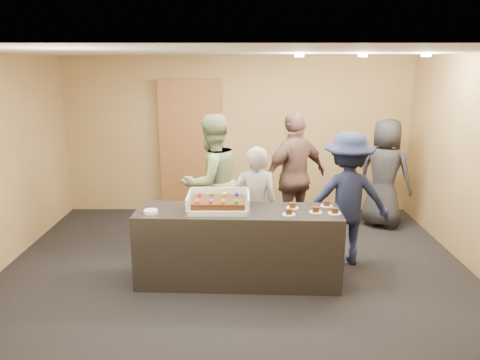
{
  "coord_description": "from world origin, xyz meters",
  "views": [
    {
      "loc": [
        0.07,
        -5.6,
        2.57
      ],
      "look_at": [
        0.05,
        0.0,
        1.17
      ],
      "focal_mm": 35.0,
      "sensor_mm": 36.0,
      "label": 1
    }
  ],
  "objects_px": {
    "storage_cabinet": "(191,147)",
    "person_brown_extra": "(295,177)",
    "plate_stack": "(151,212)",
    "person_dark_suit": "(385,173)",
    "serving_counter": "(238,246)",
    "sheet_cake": "(218,202)",
    "cake_box": "(219,206)",
    "person_server_grey": "(255,208)",
    "person_sage_man": "(212,183)",
    "person_navy_man": "(347,198)"
  },
  "relations": [
    {
      "from": "storage_cabinet",
      "to": "cake_box",
      "type": "relative_size",
      "value": 3.22
    },
    {
      "from": "cake_box",
      "to": "person_dark_suit",
      "type": "xyz_separation_m",
      "value": [
        2.55,
        1.99,
        -0.07
      ]
    },
    {
      "from": "storage_cabinet",
      "to": "plate_stack",
      "type": "bearing_deg",
      "value": -93.17
    },
    {
      "from": "serving_counter",
      "to": "storage_cabinet",
      "type": "bearing_deg",
      "value": 109.15
    },
    {
      "from": "cake_box",
      "to": "person_navy_man",
      "type": "bearing_deg",
      "value": 18.88
    },
    {
      "from": "cake_box",
      "to": "person_sage_man",
      "type": "xyz_separation_m",
      "value": [
        -0.15,
        1.06,
        0.01
      ]
    },
    {
      "from": "serving_counter",
      "to": "sheet_cake",
      "type": "bearing_deg",
      "value": -177.76
    },
    {
      "from": "storage_cabinet",
      "to": "person_navy_man",
      "type": "distance_m",
      "value": 3.16
    },
    {
      "from": "cake_box",
      "to": "person_server_grey",
      "type": "bearing_deg",
      "value": 43.7
    },
    {
      "from": "sheet_cake",
      "to": "person_server_grey",
      "type": "relative_size",
      "value": 0.39
    },
    {
      "from": "serving_counter",
      "to": "plate_stack",
      "type": "distance_m",
      "value": 1.12
    },
    {
      "from": "cake_box",
      "to": "person_dark_suit",
      "type": "bearing_deg",
      "value": 37.93
    },
    {
      "from": "cake_box",
      "to": "person_server_grey",
      "type": "height_order",
      "value": "person_server_grey"
    },
    {
      "from": "plate_stack",
      "to": "person_brown_extra",
      "type": "height_order",
      "value": "person_brown_extra"
    },
    {
      "from": "person_brown_extra",
      "to": "person_dark_suit",
      "type": "height_order",
      "value": "person_brown_extra"
    },
    {
      "from": "serving_counter",
      "to": "storage_cabinet",
      "type": "distance_m",
      "value": 2.99
    },
    {
      "from": "storage_cabinet",
      "to": "person_brown_extra",
      "type": "relative_size",
      "value": 1.22
    },
    {
      "from": "plate_stack",
      "to": "cake_box",
      "type": "bearing_deg",
      "value": 10.38
    },
    {
      "from": "serving_counter",
      "to": "person_server_grey",
      "type": "xyz_separation_m",
      "value": [
        0.21,
        0.45,
        0.34
      ]
    },
    {
      "from": "serving_counter",
      "to": "storage_cabinet",
      "type": "xyz_separation_m",
      "value": [
        -0.85,
        2.78,
        0.71
      ]
    },
    {
      "from": "serving_counter",
      "to": "person_navy_man",
      "type": "bearing_deg",
      "value": 24.87
    },
    {
      "from": "plate_stack",
      "to": "person_dark_suit",
      "type": "xyz_separation_m",
      "value": [
        3.33,
        2.13,
        -0.05
      ]
    },
    {
      "from": "person_server_grey",
      "to": "person_sage_man",
      "type": "distance_m",
      "value": 0.88
    },
    {
      "from": "sheet_cake",
      "to": "person_server_grey",
      "type": "distance_m",
      "value": 0.66
    },
    {
      "from": "serving_counter",
      "to": "sheet_cake",
      "type": "relative_size",
      "value": 3.9
    },
    {
      "from": "person_brown_extra",
      "to": "person_dark_suit",
      "type": "relative_size",
      "value": 1.09
    },
    {
      "from": "person_server_grey",
      "to": "person_sage_man",
      "type": "bearing_deg",
      "value": -49.65
    },
    {
      "from": "plate_stack",
      "to": "sheet_cake",
      "type": "bearing_deg",
      "value": 8.47
    },
    {
      "from": "person_navy_man",
      "to": "person_brown_extra",
      "type": "height_order",
      "value": "person_brown_extra"
    },
    {
      "from": "serving_counter",
      "to": "person_navy_man",
      "type": "height_order",
      "value": "person_navy_man"
    },
    {
      "from": "sheet_cake",
      "to": "person_brown_extra",
      "type": "distance_m",
      "value": 1.78
    },
    {
      "from": "serving_counter",
      "to": "person_brown_extra",
      "type": "height_order",
      "value": "person_brown_extra"
    },
    {
      "from": "serving_counter",
      "to": "person_sage_man",
      "type": "xyz_separation_m",
      "value": [
        -0.38,
        1.08,
        0.51
      ]
    },
    {
      "from": "sheet_cake",
      "to": "person_server_grey",
      "type": "xyz_separation_m",
      "value": [
        0.44,
        0.45,
        -0.21
      ]
    },
    {
      "from": "serving_counter",
      "to": "plate_stack",
      "type": "xyz_separation_m",
      "value": [
        -1.01,
        -0.12,
        0.47
      ]
    },
    {
      "from": "sheet_cake",
      "to": "person_sage_man",
      "type": "bearing_deg",
      "value": 97.68
    },
    {
      "from": "person_server_grey",
      "to": "person_sage_man",
      "type": "xyz_separation_m",
      "value": [
        -0.59,
        0.63,
        0.16
      ]
    },
    {
      "from": "cake_box",
      "to": "person_navy_man",
      "type": "distance_m",
      "value": 1.74
    },
    {
      "from": "person_sage_man",
      "to": "person_server_grey",
      "type": "bearing_deg",
      "value": 96.47
    },
    {
      "from": "person_navy_man",
      "to": "person_dark_suit",
      "type": "height_order",
      "value": "person_dark_suit"
    },
    {
      "from": "serving_counter",
      "to": "plate_stack",
      "type": "relative_size",
      "value": 15.0
    },
    {
      "from": "cake_box",
      "to": "sheet_cake",
      "type": "distance_m",
      "value": 0.06
    },
    {
      "from": "sheet_cake",
      "to": "plate_stack",
      "type": "bearing_deg",
      "value": -171.53
    },
    {
      "from": "sheet_cake",
      "to": "person_brown_extra",
      "type": "height_order",
      "value": "person_brown_extra"
    },
    {
      "from": "serving_counter",
      "to": "person_sage_man",
      "type": "distance_m",
      "value": 1.25
    },
    {
      "from": "person_server_grey",
      "to": "serving_counter",
      "type": "bearing_deg",
      "value": 62.06
    },
    {
      "from": "storage_cabinet",
      "to": "person_dark_suit",
      "type": "relative_size",
      "value": 1.33
    },
    {
      "from": "person_navy_man",
      "to": "sheet_cake",
      "type": "bearing_deg",
      "value": 22.12
    },
    {
      "from": "person_sage_man",
      "to": "person_brown_extra",
      "type": "bearing_deg",
      "value": 160.01
    },
    {
      "from": "serving_counter",
      "to": "person_brown_extra",
      "type": "xyz_separation_m",
      "value": [
        0.82,
        1.44,
        0.5
      ]
    }
  ]
}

